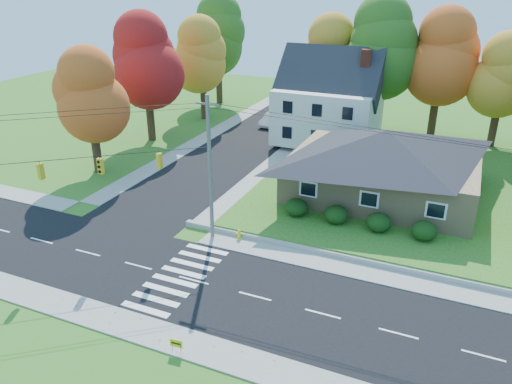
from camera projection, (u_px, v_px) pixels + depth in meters
ground at (194, 281)px, 29.80m from camera, size 120.00×120.00×0.00m
road_main at (194, 280)px, 29.80m from camera, size 90.00×8.00×0.02m
road_cross at (250, 141)px, 54.52m from camera, size 8.00×44.00×0.02m
sidewalk_north at (231, 242)px, 33.98m from camera, size 90.00×2.00×0.08m
sidewalk_south at (145, 330)px, 25.60m from camera, size 90.00×2.00×0.08m
lawn at (450, 185)px, 42.54m from camera, size 30.00×30.00×0.50m
ranch_house at (384, 162)px, 38.97m from camera, size 14.60×10.60×5.40m
colonial_house at (329, 102)px, 51.40m from camera, size 10.40×8.40×9.60m
hedge_row at (357, 218)px, 34.81m from camera, size 10.70×1.70×1.27m
traffic_infrastructure at (199, 193)px, 28.91m from camera, size 38.10×10.66×10.00m
tree_lot_0 at (328, 56)px, 55.67m from camera, size 6.72×6.72×12.51m
tree_lot_1 at (382, 48)px, 52.11m from camera, size 7.84×7.84×14.60m
tree_lot_2 at (442, 57)px, 51.02m from camera, size 7.28×7.28×13.56m
tree_lot_3 at (504, 76)px, 48.51m from camera, size 6.16×6.16×11.47m
tree_west_0 at (89, 95)px, 43.19m from camera, size 6.16×6.16×11.47m
tree_west_1 at (145, 61)px, 51.41m from camera, size 7.28×7.28×13.56m
tree_west_2 at (202, 55)px, 59.69m from camera, size 6.72×6.72×12.51m
tree_west_3 at (218, 36)px, 66.60m from camera, size 7.84×7.84×14.60m
white_car at (272, 119)px, 59.67m from camera, size 1.78×4.45×1.44m
fire_hydrant at (239, 234)px, 34.30m from camera, size 0.42×0.33×0.74m
yard_sign at (176, 344)px, 23.90m from camera, size 0.65×0.09×0.82m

